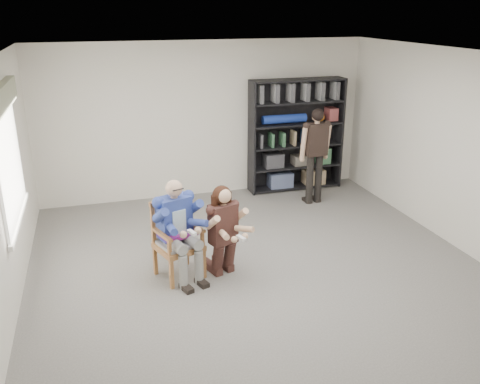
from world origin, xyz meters
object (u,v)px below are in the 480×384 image
object	(u,v)px
seated_man	(178,230)
standing_man	(315,157)
bookshelf	(296,135)
armchair	(178,241)
kneeling_woman	(224,232)

from	to	relation	value
seated_man	standing_man	distance (m)	3.41
seated_man	standing_man	xyz separation A→B (m)	(2.79, 1.96, 0.19)
bookshelf	standing_man	size ratio (longest dim) A/B	1.23
seated_man	armchair	bearing A→B (deg)	0.00
kneeling_woman	bookshelf	xyz separation A→B (m)	(2.18, 2.90, 0.44)
armchair	standing_man	size ratio (longest dim) A/B	0.60
kneeling_woman	standing_man	world-z (taller)	standing_man
seated_man	bookshelf	distance (m)	3.93
standing_man	armchair	bearing A→B (deg)	-150.26
standing_man	kneeling_woman	bearing A→B (deg)	-142.06
kneeling_woman	seated_man	bearing A→B (deg)	149.35
armchair	standing_man	world-z (taller)	standing_man
bookshelf	kneeling_woman	bearing A→B (deg)	-126.85
kneeling_woman	standing_man	bearing A→B (deg)	24.38
bookshelf	standing_man	world-z (taller)	bookshelf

